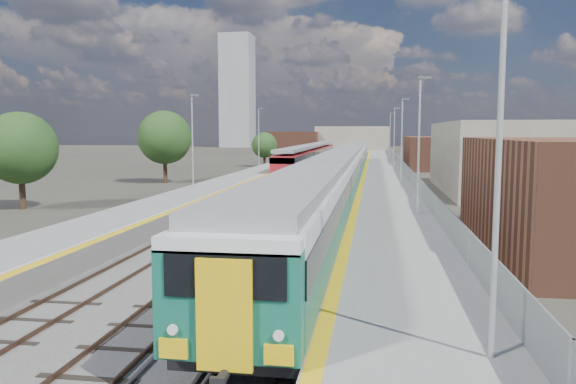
# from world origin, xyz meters

# --- Properties ---
(ground) EXTENTS (320.00, 320.00, 0.00)m
(ground) POSITION_xyz_m (0.00, 50.00, 0.00)
(ground) COLOR #47443A
(ground) RESTS_ON ground
(ballast_bed) EXTENTS (10.50, 155.00, 0.06)m
(ballast_bed) POSITION_xyz_m (-2.25, 52.50, 0.03)
(ballast_bed) COLOR #565451
(ballast_bed) RESTS_ON ground
(tracks) EXTENTS (8.96, 160.00, 0.17)m
(tracks) POSITION_xyz_m (-1.65, 54.18, 0.11)
(tracks) COLOR #4C3323
(tracks) RESTS_ON ground
(platform_right) EXTENTS (4.70, 155.00, 8.52)m
(platform_right) POSITION_xyz_m (5.28, 52.49, 0.54)
(platform_right) COLOR slate
(platform_right) RESTS_ON ground
(platform_left) EXTENTS (4.30, 155.00, 8.52)m
(platform_left) POSITION_xyz_m (-9.05, 52.49, 0.52)
(platform_left) COLOR slate
(platform_left) RESTS_ON ground
(buildings) EXTENTS (72.00, 185.50, 40.00)m
(buildings) POSITION_xyz_m (-18.12, 138.60, 10.70)
(buildings) COLOR brown
(buildings) RESTS_ON ground
(green_train) EXTENTS (2.96, 82.31, 3.26)m
(green_train) POSITION_xyz_m (1.50, 41.77, 2.29)
(green_train) COLOR black
(green_train) RESTS_ON ground
(red_train) EXTENTS (2.75, 55.78, 3.47)m
(red_train) POSITION_xyz_m (-5.50, 77.34, 2.05)
(red_train) COLOR black
(red_train) RESTS_ON ground
(tree_a) EXTENTS (5.13, 5.13, 6.96)m
(tree_a) POSITION_xyz_m (-20.59, 27.09, 4.38)
(tree_a) COLOR #382619
(tree_a) RESTS_ON ground
(tree_b) EXTENTS (5.76, 5.76, 7.81)m
(tree_b) POSITION_xyz_m (-18.19, 48.61, 4.92)
(tree_b) COLOR #382619
(tree_b) RESTS_ON ground
(tree_c) EXTENTS (4.03, 4.03, 5.47)m
(tree_c) POSITION_xyz_m (-13.01, 77.87, 3.44)
(tree_c) COLOR #382619
(tree_c) RESTS_ON ground
(tree_d) EXTENTS (4.16, 4.16, 5.63)m
(tree_d) POSITION_xyz_m (20.11, 66.38, 3.54)
(tree_d) COLOR #382619
(tree_d) RESTS_ON ground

